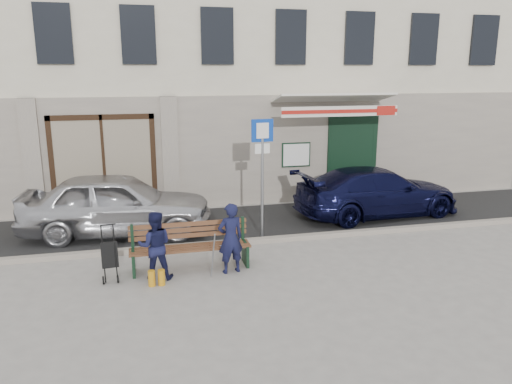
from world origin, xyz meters
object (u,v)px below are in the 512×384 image
object	(u,v)px
bench	(188,247)
woman	(155,246)
man	(231,238)
car_navy	(377,192)
stroller	(110,256)
car_silver	(117,204)
parking_sign	(262,159)

from	to	relation	value
bench	woman	distance (m)	0.77
man	woman	distance (m)	1.45
bench	woman	xyz separation A→B (m)	(-0.65, -0.34, 0.21)
car_navy	stroller	world-z (taller)	car_navy
car_silver	car_navy	world-z (taller)	car_silver
parking_sign	man	xyz separation A→B (m)	(-1.13, -1.96, -1.20)
car_silver	car_navy	bearing A→B (deg)	-83.05
car_navy	bench	xyz separation A→B (m)	(-5.44, -2.63, -0.21)
bench	woman	size ratio (longest dim) A/B	1.80
man	stroller	distance (m)	2.32
stroller	car_navy	bearing A→B (deg)	15.35
car_navy	stroller	bearing A→B (deg)	106.66
car_silver	parking_sign	world-z (taller)	parking_sign
stroller	car_silver	bearing A→B (deg)	81.81
parking_sign	man	size ratio (longest dim) A/B	1.99
parking_sign	man	world-z (taller)	parking_sign
bench	woman	bearing A→B (deg)	-152.62
car_navy	parking_sign	world-z (taller)	parking_sign
parking_sign	woman	bearing A→B (deg)	-147.68
bench	stroller	bearing A→B (deg)	-173.53
car_navy	stroller	distance (m)	7.49
woman	stroller	distance (m)	0.89
car_navy	parking_sign	bearing A→B (deg)	101.23
car_silver	bench	world-z (taller)	car_silver
car_navy	man	distance (m)	5.53
car_navy	woman	xyz separation A→B (m)	(-6.10, -2.97, 0.00)
parking_sign	stroller	world-z (taller)	parking_sign
car_silver	parking_sign	size ratio (longest dim) A/B	1.60
car_silver	stroller	bearing A→B (deg)	-174.99
stroller	man	bearing A→B (deg)	-11.50
car_silver	stroller	size ratio (longest dim) A/B	4.24
car_navy	stroller	xyz separation A→B (m)	(-6.95, -2.80, -0.19)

